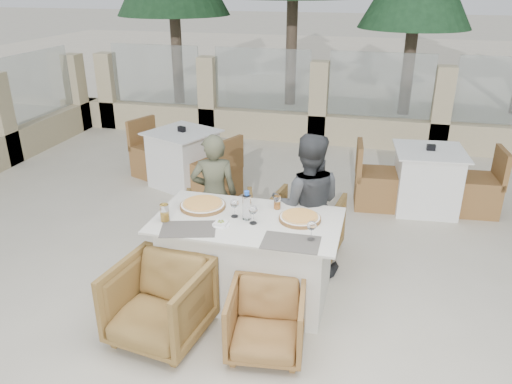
% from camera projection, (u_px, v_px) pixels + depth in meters
% --- Properties ---
extents(ground, '(80.00, 80.00, 0.00)m').
position_uv_depth(ground, '(242.00, 296.00, 4.55)').
color(ground, beige).
rests_on(ground, ground).
extents(sand_patch, '(30.00, 16.00, 0.01)m').
position_uv_depth(sand_patch, '(355.00, 62.00, 16.99)').
color(sand_patch, beige).
rests_on(sand_patch, ground).
extents(perimeter_wall_far, '(10.00, 0.34, 1.60)m').
position_uv_depth(perimeter_wall_far, '(319.00, 97.00, 8.50)').
color(perimeter_wall_far, '#C1B088').
rests_on(perimeter_wall_far, ground).
extents(dining_table, '(1.60, 0.90, 0.77)m').
position_uv_depth(dining_table, '(248.00, 258.00, 4.42)').
color(dining_table, silver).
rests_on(dining_table, ground).
extents(placemat_near_left, '(0.52, 0.41, 0.00)m').
position_uv_depth(placemat_near_left, '(188.00, 229.00, 4.10)').
color(placemat_near_left, '#544E48').
rests_on(placemat_near_left, dining_table).
extents(placemat_near_right, '(0.46, 0.31, 0.00)m').
position_uv_depth(placemat_near_right, '(291.00, 242.00, 3.90)').
color(placemat_near_right, '#57524B').
rests_on(placemat_near_right, dining_table).
extents(pizza_left, '(0.47, 0.47, 0.05)m').
position_uv_depth(pizza_left, '(203.00, 205.00, 4.49)').
color(pizza_left, orange).
rests_on(pizza_left, dining_table).
extents(pizza_right, '(0.40, 0.40, 0.05)m').
position_uv_depth(pizza_right, '(300.00, 218.00, 4.25)').
color(pizza_right, orange).
rests_on(pizza_right, dining_table).
extents(water_bottle, '(0.09, 0.09, 0.26)m').
position_uv_depth(water_bottle, '(247.00, 205.00, 4.22)').
color(water_bottle, '#A4C3D8').
rests_on(water_bottle, dining_table).
extents(wine_glass_centre, '(0.10, 0.10, 0.18)m').
position_uv_depth(wine_glass_centre, '(235.00, 207.00, 4.28)').
color(wine_glass_centre, silver).
rests_on(wine_glass_centre, dining_table).
extents(wine_glass_near, '(0.10, 0.10, 0.18)m').
position_uv_depth(wine_glass_near, '(253.00, 214.00, 4.16)').
color(wine_glass_near, silver).
rests_on(wine_glass_near, dining_table).
extents(wine_glass_corner, '(0.10, 0.10, 0.18)m').
position_uv_depth(wine_glass_corner, '(311.00, 230.00, 3.90)').
color(wine_glass_corner, white).
rests_on(wine_glass_corner, dining_table).
extents(beer_glass_left, '(0.10, 0.10, 0.15)m').
position_uv_depth(beer_glass_left, '(165.00, 213.00, 4.21)').
color(beer_glass_left, gold).
rests_on(beer_glass_left, dining_table).
extents(beer_glass_right, '(0.07, 0.07, 0.12)m').
position_uv_depth(beer_glass_right, '(277.00, 202.00, 4.45)').
color(beer_glass_right, orange).
rests_on(beer_glass_right, dining_table).
extents(olive_dish, '(0.12, 0.12, 0.04)m').
position_uv_depth(olive_dish, '(221.00, 223.00, 4.16)').
color(olive_dish, white).
rests_on(olive_dish, dining_table).
extents(armchair_far_left, '(0.87, 0.89, 0.65)m').
position_uv_depth(armchair_far_left, '(220.00, 227.00, 5.12)').
color(armchair_far_left, brown).
rests_on(armchair_far_left, ground).
extents(armchair_far_right, '(0.79, 0.81, 0.65)m').
position_uv_depth(armchair_far_right, '(304.00, 227.00, 5.10)').
color(armchair_far_right, brown).
rests_on(armchair_far_right, ground).
extents(armchair_near_left, '(0.79, 0.81, 0.65)m').
position_uv_depth(armchair_near_left, '(159.00, 302.00, 3.92)').
color(armchair_near_left, olive).
rests_on(armchair_near_left, ground).
extents(armchair_near_right, '(0.64, 0.65, 0.54)m').
position_uv_depth(armchair_near_right, '(266.00, 322.00, 3.79)').
color(armchair_near_right, olive).
rests_on(armchair_near_right, ground).
extents(diner_left, '(0.54, 0.44, 1.29)m').
position_uv_depth(diner_left, '(214.00, 195.00, 5.06)').
color(diner_left, '#51543D').
rests_on(diner_left, ground).
extents(diner_right, '(0.75, 0.62, 1.40)m').
position_uv_depth(diner_right, '(307.00, 205.00, 4.70)').
color(diner_right, '#393B3E').
rests_on(diner_right, ground).
extents(bg_table_a, '(1.83, 1.39, 0.77)m').
position_uv_depth(bg_table_a, '(183.00, 159.00, 6.85)').
color(bg_table_a, silver).
rests_on(bg_table_a, ground).
extents(bg_table_b, '(1.71, 0.97, 0.77)m').
position_uv_depth(bg_table_b, '(426.00, 180.00, 6.13)').
color(bg_table_b, white).
rests_on(bg_table_b, ground).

